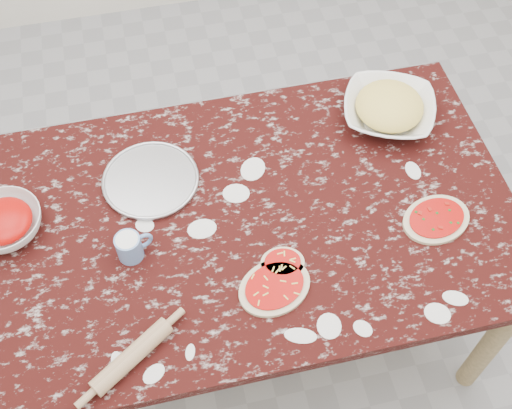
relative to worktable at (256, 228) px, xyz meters
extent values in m
plane|color=gray|center=(0.00, 0.00, -0.67)|extent=(4.00, 4.00, 0.00)
cube|color=black|center=(0.00, 0.00, 0.06)|extent=(1.60, 1.00, 0.04)
cube|color=tan|center=(0.00, 0.00, 0.00)|extent=(1.50, 0.90, 0.08)
cylinder|color=tan|center=(0.72, -0.42, -0.31)|extent=(0.07, 0.07, 0.71)
cylinder|color=tan|center=(-0.72, 0.42, -0.31)|extent=(0.07, 0.07, 0.71)
cylinder|color=tan|center=(0.72, 0.42, -0.31)|extent=(0.07, 0.07, 0.71)
cylinder|color=#B2B2B7|center=(-0.30, 0.19, 0.09)|extent=(0.37, 0.37, 0.01)
imported|color=white|center=(-0.74, 0.11, 0.12)|extent=(0.25, 0.25, 0.07)
imported|color=white|center=(0.52, 0.28, 0.12)|extent=(0.40, 0.40, 0.07)
cylinder|color=#658BC7|center=(-0.39, -0.06, 0.13)|extent=(0.08, 0.08, 0.09)
torus|color=#658BC7|center=(-0.35, -0.05, 0.13)|extent=(0.06, 0.03, 0.06)
cylinder|color=silver|center=(-0.39, -0.06, 0.16)|extent=(0.06, 0.06, 0.01)
ellipsoid|color=beige|center=(-0.01, -0.26, 0.09)|extent=(0.26, 0.23, 0.01)
ellipsoid|color=red|center=(-0.01, -0.26, 0.10)|extent=(0.21, 0.19, 0.00)
ellipsoid|color=beige|center=(0.04, -0.19, 0.09)|extent=(0.14, 0.12, 0.01)
ellipsoid|color=red|center=(0.04, -0.19, 0.10)|extent=(0.12, 0.10, 0.00)
ellipsoid|color=beige|center=(0.53, -0.15, 0.09)|extent=(0.25, 0.21, 0.01)
ellipsoid|color=red|center=(0.53, -0.15, 0.10)|extent=(0.21, 0.18, 0.00)
cylinder|color=tan|center=(-0.42, -0.38, 0.11)|extent=(0.24, 0.18, 0.05)
camera|label=1|loc=(-0.24, -1.07, 1.73)|focal=45.30mm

